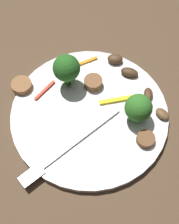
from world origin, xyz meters
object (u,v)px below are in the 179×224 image
object	(u,v)px
mushroom_3	(129,72)
sausage_slice_2	(93,83)
pepper_strip_0	(114,98)
pepper_strip_1	(85,62)
sausage_slice_0	(146,139)
broccoli_floret_1	(138,108)
sausage_slice_1	(22,85)
mushroom_1	(162,114)
fork	(65,150)
pepper_strip_2	(45,90)
mushroom_2	(148,94)
broccoli_floret_0	(66,68)
mushroom_0	(115,59)
plate	(90,114)

from	to	relation	value
mushroom_3	sausage_slice_2	bearing A→B (deg)	-6.94
pepper_strip_0	pepper_strip_1	world-z (taller)	pepper_strip_0
sausage_slice_0	mushroom_3	bearing A→B (deg)	-108.81
broccoli_floret_1	pepper_strip_0	world-z (taller)	broccoli_floret_1
broccoli_floret_1	pepper_strip_1	size ratio (longest dim) A/B	1.07
sausage_slice_1	mushroom_1	size ratio (longest dim) A/B	1.37
mushroom_3	sausage_slice_0	bearing A→B (deg)	71.19
sausage_slice_2	pepper_strip_0	distance (m)	0.04
fork	broccoli_floret_1	size ratio (longest dim) A/B	3.53
broccoli_floret_1	pepper_strip_2	world-z (taller)	broccoli_floret_1
mushroom_3	pepper_strip_0	bearing A→B (deg)	34.82
sausage_slice_2	mushroom_2	bearing A→B (deg)	140.28
pepper_strip_0	pepper_strip_2	size ratio (longest dim) A/B	1.19
fork	broccoli_floret_1	bearing A→B (deg)	167.55
broccoli_floret_0	sausage_slice_2	bearing A→B (deg)	149.08
broccoli_floret_0	sausage_slice_0	xyz separation A→B (m)	(-0.06, 0.14, -0.03)
mushroom_0	pepper_strip_1	bearing A→B (deg)	-22.84
sausage_slice_1	mushroom_2	xyz separation A→B (m)	(-0.18, 0.11, -0.00)
fork	pepper_strip_0	world-z (taller)	same
mushroom_0	mushroom_2	bearing A→B (deg)	99.51
pepper_strip_1	mushroom_3	bearing A→B (deg)	135.60
broccoli_floret_0	sausage_slice_0	world-z (taller)	broccoli_floret_0
mushroom_1	pepper_strip_1	xyz separation A→B (m)	(0.06, -0.15, -0.00)
mushroom_2	pepper_strip_0	size ratio (longest dim) A/B	0.45
fork	sausage_slice_2	xyz separation A→B (m)	(-0.09, -0.09, 0.01)
sausage_slice_1	mushroom_0	size ratio (longest dim) A/B	1.28
pepper_strip_2	fork	bearing A→B (deg)	83.60
mushroom_2	pepper_strip_1	xyz separation A→B (m)	(0.06, -0.11, -0.00)
mushroom_0	mushroom_3	distance (m)	0.04
sausage_slice_2	pepper_strip_0	xyz separation A→B (m)	(-0.02, 0.04, -0.00)
sausage_slice_0	sausage_slice_1	size ratio (longest dim) A/B	0.82
broccoli_floret_1	sausage_slice_0	distance (m)	0.05
sausage_slice_1	mushroom_3	distance (m)	0.18
fork	mushroom_3	size ratio (longest dim) A/B	6.07
plate	fork	size ratio (longest dim) A/B	1.39
mushroom_3	pepper_strip_2	xyz separation A→B (m)	(0.14, -0.03, -0.00)
plate	mushroom_2	xyz separation A→B (m)	(-0.10, 0.01, 0.01)
plate	sausage_slice_1	world-z (taller)	sausage_slice_1
pepper_strip_2	broccoli_floret_0	bearing A→B (deg)	176.16
plate	mushroom_3	size ratio (longest dim) A/B	8.41
fork	broccoli_floret_0	world-z (taller)	broccoli_floret_0
sausage_slice_0	pepper_strip_1	bearing A→B (deg)	-84.24
broccoli_floret_0	pepper_strip_1	size ratio (longest dim) A/B	1.31
plate	broccoli_floret_1	bearing A→B (deg)	146.27
broccoli_floret_1	pepper_strip_2	xyz separation A→B (m)	(0.11, -0.11, -0.03)
mushroom_0	mushroom_3	bearing A→B (deg)	103.25
mushroom_3	broccoli_floret_1	bearing A→B (deg)	67.18
pepper_strip_0	pepper_strip_2	world-z (taller)	same
fork	pepper_strip_1	bearing A→B (deg)	-139.22
mushroom_0	pepper_strip_2	xyz separation A→B (m)	(0.13, 0.00, -0.00)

